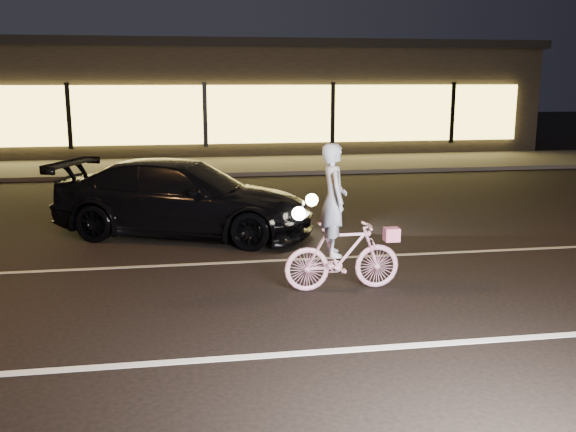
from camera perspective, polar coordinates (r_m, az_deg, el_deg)
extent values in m
plane|color=black|center=(8.15, -3.11, -8.01)|extent=(90.00, 90.00, 0.00)
cube|color=silver|center=(6.77, -1.68, -12.29)|extent=(60.00, 0.12, 0.01)
cube|color=gray|center=(10.04, -4.38, -4.11)|extent=(60.00, 0.10, 0.01)
cube|color=#383533|center=(20.81, -7.08, 4.41)|extent=(30.00, 4.00, 0.12)
cube|color=black|center=(26.64, -7.75, 10.24)|extent=(25.00, 8.00, 4.00)
cube|color=black|center=(26.65, -7.88, 14.64)|extent=(25.40, 8.40, 0.30)
cube|color=#FFDA59|center=(22.56, -7.39, 8.92)|extent=(23.00, 0.15, 2.00)
cube|color=black|center=(22.76, -18.90, 8.41)|extent=(0.15, 0.08, 2.20)
cube|color=black|center=(22.48, -7.39, 8.91)|extent=(0.15, 0.08, 2.20)
cube|color=black|center=(23.08, 3.99, 9.06)|extent=(0.15, 0.08, 2.20)
cube|color=black|center=(24.51, 14.40, 8.89)|extent=(0.15, 0.08, 2.20)
imported|color=#D94183|center=(8.64, 4.86, -3.54)|extent=(1.58, 0.45, 0.95)
imported|color=white|center=(8.44, 4.06, 1.45)|extent=(0.36, 0.54, 1.49)
cube|color=#E0477D|center=(8.77, 9.20, -1.64)|extent=(0.20, 0.16, 0.18)
imported|color=black|center=(11.77, -9.28, 1.56)|extent=(5.08, 3.49, 1.37)
sphere|color=#FFF2BF|center=(11.78, 2.13, 1.44)|extent=(0.23, 0.23, 0.23)
sphere|color=#FFF2BF|center=(10.57, 0.97, 0.22)|extent=(0.23, 0.23, 0.23)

